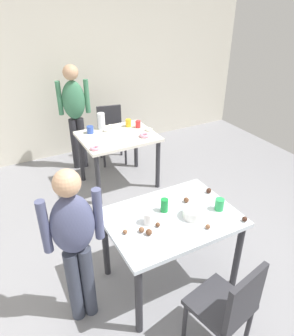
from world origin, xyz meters
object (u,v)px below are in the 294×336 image
Objects in this scene: dining_table_far at (118,143)px; chair_far_table at (111,131)px; dining_table_near at (171,226)px; soda_can at (164,205)px; chair_near_table at (229,305)px; person_adult_far at (75,109)px; mixing_bowl at (194,213)px; pitcher_far at (101,121)px; person_girl_near at (75,238)px.

dining_table_far is 0.79m from chair_far_table.
soda_can is at bearing 100.38° from dining_table_near.
chair_near_table reaches higher than dining_table_near.
dining_table_near is 0.71× the size of person_adult_far.
pitcher_far is (0.02, 2.22, 0.07)m from mixing_bowl.
soda_can reaches higher than dining_table_far.
person_adult_far reaches higher than chair_far_table.
chair_near_table is at bearing -93.57° from pitcher_far.
pitcher_far is at bearing 84.31° from soda_can.
person_adult_far is at bearing 72.82° from person_girl_near.
mixing_bowl is at bearing -28.98° from dining_table_near.
person_adult_far reaches higher than mixing_bowl.
dining_table_near is 0.19m from soda_can.
chair_near_table is at bearing -88.65° from soda_can.
person_adult_far is at bearing 91.10° from dining_table_near.
dining_table_far is at bearing -65.60° from person_adult_far.
chair_far_table is 2.54m from soda_can.
person_girl_near is at bearing -115.80° from pitcher_far.
chair_near_table is 0.93m from soda_can.
dining_table_far is 0.87m from person_adult_far.
dining_table_far is 0.63× the size of person_adult_far.
person_girl_near is 0.82m from soda_can.
person_adult_far is (-0.05, 3.34, 0.45)m from chair_near_table.
chair_near_table is (-0.28, -2.59, -0.14)m from dining_table_far.
soda_can is (0.82, 0.08, -0.03)m from person_girl_near.
pitcher_far is at bearing 85.04° from dining_table_near.
chair_far_table is (0.49, 2.57, -0.15)m from dining_table_near.
soda_can is at bearing -95.69° from pitcher_far.
chair_far_table is 3.87× the size of pitcher_far.
dining_table_far is 2.13m from person_girl_near.
soda_can is at bearing 5.55° from person_girl_near.
pitcher_far reaches higher than soda_can.
person_adult_far reaches higher than chair_near_table.
chair_near_table is at bearing -96.27° from dining_table_far.
chair_near_table is at bearing -89.77° from dining_table_near.
soda_can reaches higher than chair_near_table.
mixing_bowl is at bearing -97.03° from chair_far_table.
dining_table_far is at bearing 58.02° from person_girl_near.
person_girl_near is 2.34m from pitcher_far.
chair_far_table is 2.69m from mixing_bowl.
dining_table_far is 1.75m from soda_can.
mixing_bowl is at bearing -85.41° from person_adult_far.
person_girl_near is 11.63× the size of soda_can.
dining_table_near is 4.94× the size of pitcher_far.
dining_table_near is 0.79m from chair_near_table.
soda_can is at bearing -100.08° from dining_table_far.
pitcher_far is at bearing 108.45° from dining_table_far.
person_adult_far is at bearing 90.73° from soda_can.
dining_table_far is at bearing 83.73° from chair_near_table.
mixing_bowl is at bearing -45.88° from soda_can.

